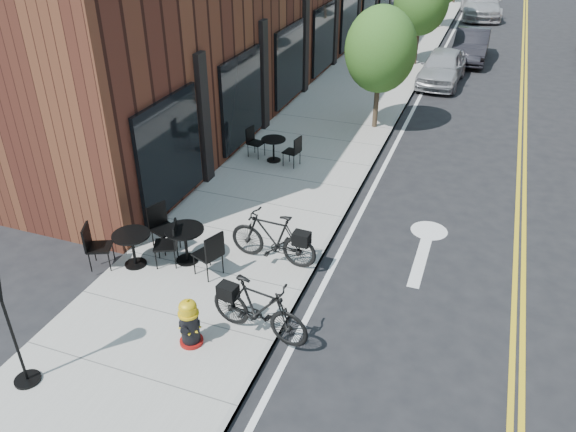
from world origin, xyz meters
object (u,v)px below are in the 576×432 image
at_px(fire_hydrant, 189,323).
at_px(parked_car_c, 481,4).
at_px(bistro_set_b, 185,240).
at_px(bicycle_right, 259,309).
at_px(parked_car_b, 471,45).
at_px(bistro_set_a, 133,245).
at_px(bicycle_left, 273,238).
at_px(parked_car_a, 442,67).
at_px(bistro_set_c, 274,146).

xyz_separation_m(fire_hydrant, parked_car_c, (2.65, 31.20, 0.21)).
distance_m(fire_hydrant, bistro_set_b, 2.50).
height_order(bicycle_right, parked_car_c, parked_car_c).
relative_size(bistro_set_b, parked_car_b, 0.46).
distance_m(bistro_set_a, parked_car_c, 29.95).
xyz_separation_m(bicycle_left, parked_car_b, (2.50, 18.07, -0.01)).
xyz_separation_m(bistro_set_b, parked_car_b, (4.20, 18.69, 0.05)).
relative_size(fire_hydrant, bistro_set_b, 0.49).
bearing_deg(parked_car_a, bistro_set_a, -103.51).
bearing_deg(bistro_set_a, parked_car_b, 51.04).
distance_m(bistro_set_b, parked_car_c, 29.31).
bearing_deg(bistro_set_b, bistro_set_a, -130.18).
bearing_deg(fire_hydrant, bistro_set_a, 118.67).
distance_m(bicycle_right, bistro_set_c, 7.23).
xyz_separation_m(bistro_set_a, bistro_set_c, (0.82, 5.76, -0.05)).
bearing_deg(bistro_set_c, parked_car_a, 80.04).
height_order(bistro_set_c, parked_car_a, parked_car_a).
relative_size(bicycle_left, bistro_set_c, 1.16).
bearing_deg(fire_hydrant, bicycle_left, 56.55).
height_order(bicycle_left, bistro_set_b, bicycle_left).
xyz_separation_m(fire_hydrant, parked_car_a, (2.13, 16.88, 0.10)).
height_order(bistro_set_a, bistro_set_b, bistro_set_b).
xyz_separation_m(fire_hydrant, bicycle_right, (1.03, 0.60, 0.13)).
bearing_deg(bistro_set_b, bicycle_right, -12.23).
relative_size(bicycle_left, bicycle_right, 1.01).
bearing_deg(bistro_set_a, fire_hydrant, -60.57).
bearing_deg(fire_hydrant, parked_car_c, 60.42).
bearing_deg(bistro_set_a, bicycle_right, -41.83).
bearing_deg(parked_car_a, parked_car_b, 80.97).
distance_m(bistro_set_c, parked_car_a, 10.11).
height_order(bicycle_left, bistro_set_c, bicycle_left).
distance_m(bistro_set_a, bistro_set_c, 5.82).
distance_m(bicycle_right, parked_car_a, 16.32).
relative_size(bistro_set_b, parked_car_a, 0.49).
bearing_deg(bistro_set_a, bicycle_left, -0.91).
distance_m(bicycle_right, bistro_set_a, 3.41).
height_order(bicycle_right, bistro_set_a, bicycle_right).
bearing_deg(parked_car_b, fire_hydrant, -98.00).
bearing_deg(parked_car_b, bicycle_right, -95.38).
bearing_deg(bistro_set_a, bistro_set_c, 57.93).
relative_size(bicycle_right, parked_car_c, 0.36).
bearing_deg(bicycle_left, fire_hydrant, -5.78).
height_order(bistro_set_a, parked_car_c, parked_car_c).
bearing_deg(bistro_set_c, parked_car_c, 90.77).
xyz_separation_m(bistro_set_a, parked_car_a, (4.34, 15.24, 0.06)).
distance_m(bicycle_right, parked_car_b, 20.33).
relative_size(bicycle_right, parked_car_b, 0.46).
xyz_separation_m(fire_hydrant, parked_car_b, (2.93, 20.84, 0.12)).
height_order(bistro_set_b, parked_car_b, parked_car_b).
distance_m(bicycle_right, bistro_set_b, 2.77).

